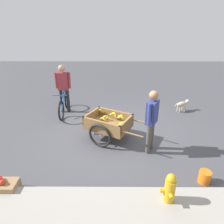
{
  "coord_description": "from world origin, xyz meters",
  "views": [
    {
      "loc": [
        0.03,
        4.76,
        2.86
      ],
      "look_at": [
        0.06,
        0.07,
        0.75
      ],
      "focal_mm": 31.43,
      "sensor_mm": 36.0,
      "label": 1
    }
  ],
  "objects_px": {
    "vendor_person": "(152,117)",
    "cyclist_person": "(63,85)",
    "bicycle": "(64,104)",
    "dog": "(183,104)",
    "apple_crate": "(5,187)",
    "fire_hydrant": "(169,191)",
    "fruit_cart": "(109,124)",
    "plastic_bucket": "(205,177)"
  },
  "relations": [
    {
      "from": "fruit_cart",
      "to": "vendor_person",
      "type": "distance_m",
      "value": 1.24
    },
    {
      "from": "cyclist_person",
      "to": "apple_crate",
      "type": "relative_size",
      "value": 3.78
    },
    {
      "from": "fire_hydrant",
      "to": "bicycle",
      "type": "bearing_deg",
      "value": -55.3
    },
    {
      "from": "vendor_person",
      "to": "cyclist_person",
      "type": "distance_m",
      "value": 3.46
    },
    {
      "from": "bicycle",
      "to": "plastic_bucket",
      "type": "bearing_deg",
      "value": 137.01
    },
    {
      "from": "cyclist_person",
      "to": "plastic_bucket",
      "type": "bearing_deg",
      "value": 135.73
    },
    {
      "from": "fruit_cart",
      "to": "plastic_bucket",
      "type": "relative_size",
      "value": 6.94
    },
    {
      "from": "dog",
      "to": "apple_crate",
      "type": "xyz_separation_m",
      "value": [
        4.46,
        3.76,
        -0.14
      ]
    },
    {
      "from": "vendor_person",
      "to": "dog",
      "type": "distance_m",
      "value": 2.96
    },
    {
      "from": "fruit_cart",
      "to": "bicycle",
      "type": "xyz_separation_m",
      "value": [
        1.56,
        -1.62,
        -0.09
      ]
    },
    {
      "from": "apple_crate",
      "to": "bicycle",
      "type": "bearing_deg",
      "value": -95.17
    },
    {
      "from": "fruit_cart",
      "to": "bicycle",
      "type": "distance_m",
      "value": 2.25
    },
    {
      "from": "dog",
      "to": "fruit_cart",
      "type": "bearing_deg",
      "value": 35.98
    },
    {
      "from": "vendor_person",
      "to": "bicycle",
      "type": "height_order",
      "value": "vendor_person"
    },
    {
      "from": "fruit_cart",
      "to": "dog",
      "type": "height_order",
      "value": "fruit_cart"
    },
    {
      "from": "vendor_person",
      "to": "bicycle",
      "type": "relative_size",
      "value": 0.93
    },
    {
      "from": "fruit_cart",
      "to": "plastic_bucket",
      "type": "distance_m",
      "value": 2.52
    },
    {
      "from": "fruit_cart",
      "to": "apple_crate",
      "type": "xyz_separation_m",
      "value": [
        1.88,
        1.88,
        -0.31
      ]
    },
    {
      "from": "bicycle",
      "to": "plastic_bucket",
      "type": "height_order",
      "value": "bicycle"
    },
    {
      "from": "dog",
      "to": "apple_crate",
      "type": "distance_m",
      "value": 5.83
    },
    {
      "from": "cyclist_person",
      "to": "fire_hydrant",
      "type": "height_order",
      "value": "cyclist_person"
    },
    {
      "from": "fruit_cart",
      "to": "fire_hydrant",
      "type": "distance_m",
      "value": 2.4
    },
    {
      "from": "vendor_person",
      "to": "cyclist_person",
      "type": "height_order",
      "value": "cyclist_person"
    },
    {
      "from": "vendor_person",
      "to": "cyclist_person",
      "type": "xyz_separation_m",
      "value": [
        2.57,
        -2.32,
        0.08
      ]
    },
    {
      "from": "dog",
      "to": "bicycle",
      "type": "bearing_deg",
      "value": 3.46
    },
    {
      "from": "cyclist_person",
      "to": "apple_crate",
      "type": "xyz_separation_m",
      "value": [
        0.31,
        3.66,
        -0.87
      ]
    },
    {
      "from": "vendor_person",
      "to": "apple_crate",
      "type": "bearing_deg",
      "value": 24.91
    },
    {
      "from": "fire_hydrant",
      "to": "apple_crate",
      "type": "xyz_separation_m",
      "value": [
        2.93,
        -0.27,
        -0.2
      ]
    },
    {
      "from": "dog",
      "to": "apple_crate",
      "type": "height_order",
      "value": "dog"
    },
    {
      "from": "fruit_cart",
      "to": "bicycle",
      "type": "height_order",
      "value": "bicycle"
    },
    {
      "from": "vendor_person",
      "to": "dog",
      "type": "height_order",
      "value": "vendor_person"
    },
    {
      "from": "bicycle",
      "to": "fruit_cart",
      "type": "bearing_deg",
      "value": 133.85
    },
    {
      "from": "bicycle",
      "to": "cyclist_person",
      "type": "bearing_deg",
      "value": -88.35
    },
    {
      "from": "fruit_cart",
      "to": "apple_crate",
      "type": "distance_m",
      "value": 2.68
    },
    {
      "from": "cyclist_person",
      "to": "bicycle",
      "type": "bearing_deg",
      "value": 91.65
    },
    {
      "from": "bicycle",
      "to": "vendor_person",
      "type": "bearing_deg",
      "value": 139.77
    },
    {
      "from": "bicycle",
      "to": "dog",
      "type": "xyz_separation_m",
      "value": [
        -4.14,
        -0.25,
        -0.08
      ]
    },
    {
      "from": "cyclist_person",
      "to": "fire_hydrant",
      "type": "relative_size",
      "value": 2.48
    },
    {
      "from": "bicycle",
      "to": "plastic_bucket",
      "type": "relative_size",
      "value": 6.36
    },
    {
      "from": "dog",
      "to": "plastic_bucket",
      "type": "distance_m",
      "value": 3.55
    },
    {
      "from": "apple_crate",
      "to": "fire_hydrant",
      "type": "bearing_deg",
      "value": 174.7
    },
    {
      "from": "vendor_person",
      "to": "plastic_bucket",
      "type": "relative_size",
      "value": 5.92
    }
  ]
}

